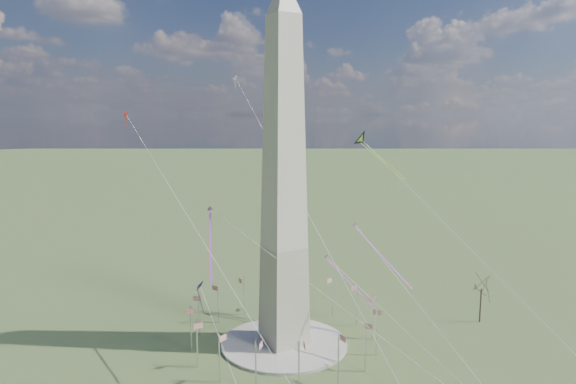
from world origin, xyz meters
TOP-DOWN VIEW (x-y plane):
  - ground at (0.00, 0.00)m, footprint 2000.00×2000.00m
  - plaza at (0.00, 0.00)m, footprint 36.00×36.00m
  - washington_monument at (0.00, 0.00)m, footprint 15.56×15.56m
  - flagpole_ring at (-0.00, -0.00)m, footprint 54.40×54.40m
  - tree_near at (61.57, -17.53)m, footprint 9.37×9.37m
  - kite_delta_black at (31.91, 5.65)m, footprint 9.67×17.72m
  - kite_diamond_purple at (-21.74, 8.21)m, footprint 2.76×3.40m
  - kite_streamer_left at (19.40, -15.12)m, footprint 4.25×20.75m
  - kite_streamer_mid at (-20.97, 1.71)m, footprint 9.41×20.63m
  - kite_streamer_right at (21.93, 1.14)m, footprint 6.78×20.24m
  - kite_small_red at (-34.21, 30.52)m, footprint 1.39×1.44m
  - kite_small_white at (8.69, 49.11)m, footprint 1.34×2.16m

SIDE VIEW (x-z plane):
  - ground at x=0.00m, z-range 0.00..0.00m
  - plaza at x=0.00m, z-range 0.00..0.80m
  - flagpole_ring at x=0.00m, z-range 0.77..13.77m
  - tree_near at x=61.57m, z-range 3.50..19.89m
  - kite_streamer_right at x=21.93m, z-range 9.15..23.35m
  - kite_diamond_purple at x=-21.74m, z-range 13.03..22.97m
  - kite_streamer_left at x=19.40m, z-range 22.51..36.80m
  - kite_streamer_mid at x=-20.97m, z-range 27.23..42.17m
  - washington_monument at x=0.00m, z-range -2.05..97.95m
  - kite_delta_black at x=31.91m, z-range 49.50..63.96m
  - kite_small_red at x=-34.21m, z-range 62.74..66.81m
  - kite_small_white at x=8.69m, z-range 75.18..80.07m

